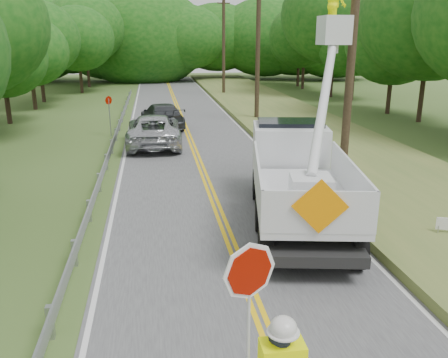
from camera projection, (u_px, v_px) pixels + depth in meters
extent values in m
plane|color=#445B25|center=(273.00, 350.00, 8.58)|extent=(140.00, 140.00, 0.00)
cube|color=#464748|center=(198.00, 160.00, 21.81)|extent=(7.20, 96.00, 0.02)
cube|color=yellow|center=(196.00, 160.00, 21.79)|extent=(0.12, 96.00, 0.00)
cube|color=yellow|center=(200.00, 160.00, 21.82)|extent=(0.12, 96.00, 0.00)
cube|color=silver|center=(123.00, 163.00, 21.31)|extent=(0.12, 96.00, 0.00)
cube|color=silver|center=(270.00, 157.00, 22.31)|extent=(0.12, 96.00, 0.00)
cube|color=#9A9CA3|center=(50.00, 322.00, 8.83)|extent=(0.12, 0.14, 0.70)
cube|color=#9A9CA3|center=(74.00, 253.00, 11.67)|extent=(0.12, 0.14, 0.70)
cube|color=#9A9CA3|center=(89.00, 211.00, 14.50)|extent=(0.12, 0.14, 0.70)
cube|color=#9A9CA3|center=(99.00, 182.00, 17.34)|extent=(0.12, 0.14, 0.70)
cube|color=#9A9CA3|center=(106.00, 162.00, 20.18)|extent=(0.12, 0.14, 0.70)
cube|color=#9A9CA3|center=(112.00, 147.00, 23.01)|extent=(0.12, 0.14, 0.70)
cube|color=#9A9CA3|center=(116.00, 135.00, 25.85)|extent=(0.12, 0.14, 0.70)
cube|color=#9A9CA3|center=(119.00, 125.00, 28.69)|extent=(0.12, 0.14, 0.70)
cube|color=#9A9CA3|center=(122.00, 117.00, 31.53)|extent=(0.12, 0.14, 0.70)
cube|color=#9A9CA3|center=(124.00, 111.00, 34.36)|extent=(0.12, 0.14, 0.70)
cube|color=#9A9CA3|center=(126.00, 105.00, 37.20)|extent=(0.12, 0.14, 0.70)
cube|color=#9A9CA3|center=(128.00, 100.00, 40.04)|extent=(0.12, 0.14, 0.70)
cube|color=#9A9CA3|center=(129.00, 96.00, 42.87)|extent=(0.12, 0.14, 0.70)
cube|color=#9A9CA3|center=(112.00, 146.00, 22.01)|extent=(0.05, 48.00, 0.34)
cylinder|color=black|center=(352.00, 53.00, 16.35)|extent=(0.30, 0.30, 10.00)
cylinder|color=black|center=(258.00, 46.00, 30.54)|extent=(0.30, 0.30, 10.00)
cylinder|color=black|center=(224.00, 43.00, 44.72)|extent=(0.30, 0.30, 10.00)
cube|color=black|center=(224.00, 3.00, 43.67)|extent=(1.20, 0.10, 0.10)
cube|color=#526730|center=(343.00, 152.00, 22.80)|extent=(7.00, 96.00, 0.30)
cylinder|color=#332319|center=(8.00, 105.00, 30.78)|extent=(0.32, 0.32, 2.47)
ellipsoid|color=#104911|center=(1.00, 58.00, 29.90)|extent=(5.76, 5.76, 5.07)
cylinder|color=#332319|center=(34.00, 93.00, 36.90)|extent=(0.32, 0.32, 2.61)
ellipsoid|color=#104911|center=(29.00, 51.00, 35.97)|extent=(6.09, 6.09, 5.36)
cylinder|color=#332319|center=(42.00, 84.00, 41.11)|extent=(0.32, 0.32, 3.14)
ellipsoid|color=#104911|center=(37.00, 39.00, 39.99)|extent=(7.32, 7.32, 6.44)
cylinder|color=#332319|center=(81.00, 78.00, 47.84)|extent=(0.32, 0.32, 3.13)
ellipsoid|color=#104911|center=(77.00, 39.00, 46.72)|extent=(7.31, 7.31, 6.43)
cylinder|color=#332319|center=(88.00, 70.00, 53.47)|extent=(0.32, 0.32, 3.79)
ellipsoid|color=#104911|center=(85.00, 28.00, 52.13)|extent=(8.83, 8.83, 7.77)
cylinder|color=#332319|center=(422.00, 93.00, 31.18)|extent=(0.32, 0.32, 3.93)
ellipsoid|color=#104911|center=(431.00, 17.00, 29.78)|extent=(9.18, 9.18, 8.08)
cylinder|color=#332319|center=(389.00, 93.00, 34.78)|extent=(0.32, 0.32, 3.05)
ellipsoid|color=#104911|center=(395.00, 41.00, 33.69)|extent=(7.11, 7.11, 6.25)
cylinder|color=#332319|center=(353.00, 83.00, 42.39)|extent=(0.32, 0.32, 3.10)
ellipsoid|color=#104911|center=(356.00, 40.00, 41.29)|extent=(7.23, 7.23, 6.36)
cylinder|color=#332319|center=(332.00, 74.00, 44.41)|extent=(0.32, 0.32, 4.34)
ellipsoid|color=#104911|center=(336.00, 15.00, 42.86)|extent=(10.12, 10.12, 8.90)
cylinder|color=#332319|center=(303.00, 74.00, 51.67)|extent=(0.32, 0.32, 3.33)
ellipsoid|color=#104911|center=(305.00, 35.00, 50.48)|extent=(7.77, 7.77, 6.84)
cylinder|color=#332319|center=(298.00, 73.00, 54.48)|extent=(0.32, 0.32, 2.97)
ellipsoid|color=#104911|center=(300.00, 41.00, 53.42)|extent=(6.92, 6.92, 6.09)
ellipsoid|color=#104911|center=(31.00, 38.00, 59.31)|extent=(14.86, 11.15, 11.15)
ellipsoid|color=#104911|center=(70.00, 38.00, 59.39)|extent=(12.10, 9.08, 9.08)
ellipsoid|color=#104911|center=(108.00, 38.00, 59.26)|extent=(13.93, 10.45, 10.45)
ellipsoid|color=#104911|center=(142.00, 38.00, 59.64)|extent=(17.26, 12.94, 12.94)
ellipsoid|color=#104911|center=(186.00, 38.00, 58.77)|extent=(10.66, 8.00, 8.00)
ellipsoid|color=#104911|center=(218.00, 38.00, 62.65)|extent=(11.87, 8.90, 8.90)
ellipsoid|color=#104911|center=(266.00, 38.00, 62.81)|extent=(13.74, 10.31, 10.31)
ellipsoid|color=#104911|center=(296.00, 38.00, 62.53)|extent=(13.32, 9.99, 9.99)
ellipsoid|color=#104911|center=(335.00, 38.00, 61.30)|extent=(14.01, 10.51, 10.51)
ellipsoid|color=silver|center=(283.00, 327.00, 6.01)|extent=(0.36, 0.36, 0.29)
cylinder|color=#8D0D00|center=(249.00, 271.00, 5.76)|extent=(0.72, 0.31, 0.76)
cylinder|color=black|center=(265.00, 246.00, 11.54)|extent=(0.53, 1.13, 1.08)
cylinder|color=black|center=(357.00, 248.00, 11.47)|extent=(0.53, 1.13, 1.08)
cylinder|color=black|center=(261.00, 213.00, 13.70)|extent=(0.53, 1.13, 1.08)
cylinder|color=black|center=(338.00, 214.00, 13.63)|extent=(0.53, 1.13, 1.08)
cylinder|color=black|center=(258.00, 184.00, 16.40)|extent=(0.53, 1.13, 1.08)
cylinder|color=black|center=(322.00, 185.00, 16.33)|extent=(0.53, 1.13, 1.08)
cube|color=black|center=(299.00, 207.00, 13.97)|extent=(3.65, 7.54, 0.28)
cube|color=silver|center=(303.00, 198.00, 13.05)|extent=(3.50, 5.58, 0.25)
cube|color=silver|center=(258.00, 179.00, 12.92)|extent=(1.01, 5.12, 1.02)
cube|color=silver|center=(350.00, 179.00, 12.85)|extent=(1.01, 5.12, 1.02)
cube|color=silver|center=(319.00, 212.00, 10.42)|extent=(2.57, 0.54, 1.02)
cube|color=silver|center=(289.00, 154.00, 16.62)|extent=(2.89, 2.57, 2.03)
cube|color=black|center=(290.00, 132.00, 16.62)|extent=(2.49, 1.86, 0.85)
cube|color=silver|center=(310.00, 193.00, 11.70)|extent=(1.18, 1.18, 0.90)
cube|color=silver|center=(334.00, 30.00, 16.03)|extent=(0.96, 0.96, 0.96)
imported|color=#EFFF00|center=(336.00, 4.00, 15.78)|extent=(0.62, 0.80, 1.65)
cube|color=#FB8B00|center=(320.00, 207.00, 10.30)|extent=(1.26, 0.27, 1.28)
imported|color=#B4B7BB|center=(154.00, 130.00, 24.59)|extent=(2.78, 5.94, 1.64)
imported|color=#35383C|center=(162.00, 116.00, 29.41)|extent=(2.95, 5.61, 1.55)
cylinder|color=#9A9CA3|center=(110.00, 118.00, 26.82)|extent=(0.06, 0.06, 2.19)
cylinder|color=#8D0D00|center=(109.00, 100.00, 26.53)|extent=(0.36, 0.38, 0.50)
cube|color=white|center=(446.00, 224.00, 12.95)|extent=(0.48, 0.21, 0.36)
cylinder|color=#9A9CA3|center=(438.00, 234.00, 13.01)|extent=(0.02, 0.02, 0.51)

